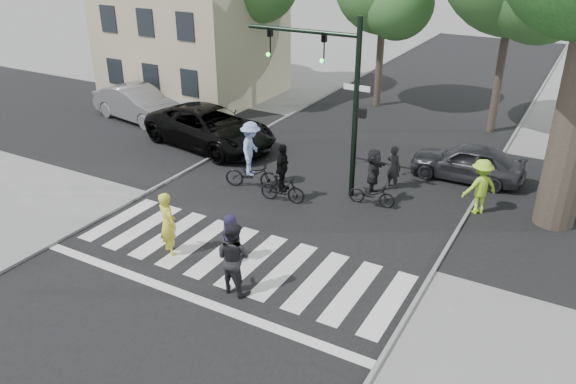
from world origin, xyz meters
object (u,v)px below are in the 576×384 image
Objects in this scene: car_suv at (210,127)px; pedestrian_woman at (168,224)px; cyclist_mid at (282,179)px; car_grey at (468,162)px; cyclist_left at (251,160)px; cyclist_right at (373,181)px; car_silver at (138,103)px; pedestrian_adult at (234,258)px; pedestrian_child at (231,238)px; traffic_signal at (333,81)px.

pedestrian_woman is at bearing -140.97° from car_suv.
car_grey is (4.94, 4.91, -0.16)m from cyclist_mid.
cyclist_left is at bearing -114.97° from car_suv.
car_silver is at bearing 166.90° from cyclist_right.
car_suv is 1.21× the size of car_silver.
car_grey is (3.44, 9.95, -0.29)m from pedestrian_adult.
pedestrian_child is at bearing -112.41° from cyclist_right.
pedestrian_adult is 0.95× the size of cyclist_mid.
pedestrian_child is 1.48m from pedestrian_adult.
cyclist_left is at bearing -103.79° from car_silver.
pedestrian_child is 5.55m from cyclist_right.
cyclist_mid reaches higher than pedestrian_adult.
cyclist_mid is at bearing -68.49° from pedestrian_adult.
pedestrian_adult is 0.98× the size of cyclist_right.
traffic_signal reaches higher than pedestrian_woman.
cyclist_mid is at bearing -155.65° from cyclist_right.
cyclist_mid is (1.14, 4.42, -0.10)m from pedestrian_woman.
pedestrian_adult is 0.40× the size of car_silver.
cyclist_mid is at bearing -102.92° from car_silver.
cyclist_left is (-0.39, 4.89, 0.11)m from pedestrian_woman.
traffic_signal is 2.92× the size of cyclist_mid.
car_suv is at bearing 165.98° from traffic_signal.
cyclist_left is 1.18× the size of cyclist_mid.
car_silver is (-9.27, 8.71, -0.13)m from pedestrian_woman.
cyclist_right is 0.33× the size of car_suv.
traffic_signal is 3.07× the size of pedestrian_adult.
car_grey is (4.34, 8.80, -0.02)m from pedestrian_child.
cyclist_mid is 2.98m from cyclist_right.
pedestrian_adult reaches higher than pedestrian_child.
traffic_signal is 6.33m from pedestrian_child.
car_silver is 1.23× the size of car_grey.
pedestrian_woman is 0.97× the size of pedestrian_adult.
pedestrian_child is (-0.39, -5.45, -3.19)m from traffic_signal.
pedestrian_child is 0.69× the size of cyclist_mid.
pedestrian_woman is 0.32× the size of car_suv.
pedestrian_woman is at bearing -109.66° from traffic_signal.
pedestrian_woman is at bearing -124.31° from cyclist_right.
car_silver is (-5.13, 1.17, -0.01)m from car_suv.
car_suv is 1.48× the size of car_grey.
pedestrian_child is at bearing -63.93° from cyclist_left.
car_grey is at bearing -78.22° from car_silver.
pedestrian_woman is at bearing -104.46° from cyclist_mid.
pedestrian_woman is 0.78× the size of cyclist_left.
cyclist_mid is at bearing -122.64° from traffic_signal.
traffic_signal is 2.48× the size of cyclist_left.
pedestrian_child is 3.94m from cyclist_mid.
cyclist_mid is 0.42× the size of car_silver.
traffic_signal is at bearing -93.72° from car_suv.
pedestrian_adult is at bearing -73.45° from cyclist_mid.
traffic_signal is at bearing -82.49° from pedestrian_child.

